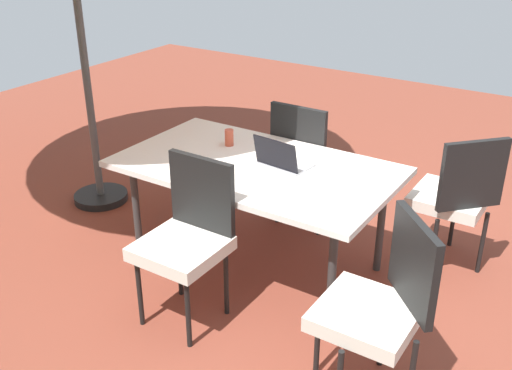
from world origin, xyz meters
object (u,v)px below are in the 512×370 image
dining_table (256,172)px  chair_southwest (456,194)px  laptop (282,161)px  chair_northwest (380,303)px  chair_north (187,234)px  chair_south (307,156)px  cup (229,138)px

dining_table → chair_southwest: size_ratio=1.83×
dining_table → laptop: bearing=-163.2°
laptop → chair_northwest: bearing=148.9°
chair_north → chair_southwest: size_ratio=1.00×
dining_table → chair_southwest: chair_southwest is taller
chair_south → chair_northwest: (-1.15, 1.40, 0.00)m
chair_north → chair_south: size_ratio=1.00×
chair_northwest → laptop: (1.00, -0.76, 0.23)m
chair_south → cup: size_ratio=8.54×
laptop → cup: 0.52m
chair_south → dining_table: bearing=89.5°
chair_northwest → laptop: 1.27m
cup → laptop: bearing=165.5°
chair_southwest → cup: bearing=-29.1°
cup → chair_south: bearing=-124.0°
chair_southwest → laptop: chair_southwest is taller
chair_southwest → laptop: size_ratio=2.84×
chair_northwest → cup: size_ratio=8.54×
chair_northwest → chair_south: bearing=176.0°
chair_southwest → cup: 1.55m
chair_north → chair_south: 1.39m
chair_northwest → cup: bearing=-164.2°
chair_northwest → laptop: size_ratio=2.84×
chair_north → cup: bearing=110.4°
chair_north → dining_table: bearing=89.0°
chair_northwest → cup: chair_northwest is taller
dining_table → laptop: size_ratio=5.19×
dining_table → chair_south: 0.70m
chair_south → chair_southwest: size_ratio=1.00×
chair_north → cup: size_ratio=8.54×
chair_south → cup: (0.34, 0.51, 0.24)m
chair_south → chair_southwest: bearing=178.3°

